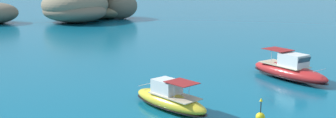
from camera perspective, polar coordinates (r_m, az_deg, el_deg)
The scene contains 4 objects.
islet_large at distance 82.51m, azimuth -11.60°, elevation 7.57°, with size 23.57×20.46×7.05m.
motorboat_yellow at distance 26.24m, azimuth 0.24°, elevation -5.83°, with size 3.73×6.78×2.04m.
motorboat_red at distance 35.23m, azimuth 17.17°, elevation -1.60°, with size 3.32×7.96×2.42m.
channel_buoy at distance 24.72m, azimuth 13.24°, elevation -8.05°, with size 0.56×0.56×1.48m.
Camera 1 is at (-14.03, -11.75, 8.56)m, focal length 42.07 mm.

